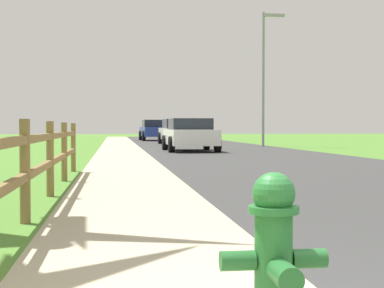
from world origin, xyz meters
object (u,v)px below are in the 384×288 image
at_px(parked_car_silver, 179,131).
at_px(street_lamp, 265,68).
at_px(parked_car_blue, 154,130).
at_px(fire_hydrant, 274,252).
at_px(parked_suv_white, 190,135).

height_order(parked_car_silver, street_lamp, street_lamp).
height_order(parked_car_blue, street_lamp, street_lamp).
xyz_separation_m(fire_hydrant, parked_car_blue, (2.16, 41.47, 0.39)).
relative_size(fire_hydrant, street_lamp, 0.12).
height_order(fire_hydrant, parked_car_silver, parked_car_silver).
distance_m(parked_car_silver, parked_car_blue, 9.95).
height_order(parked_suv_white, parked_car_blue, parked_car_blue).
distance_m(fire_hydrant, street_lamp, 27.69).
bearing_deg(fire_hydrant, street_lamp, 75.42).
distance_m(parked_suv_white, parked_car_silver, 9.86).
relative_size(parked_suv_white, parked_car_silver, 1.00).
height_order(parked_suv_white, parked_car_silver, parked_car_silver).
relative_size(fire_hydrant, parked_car_blue, 0.17).
bearing_deg(parked_car_blue, street_lamp, -72.33).
relative_size(parked_car_blue, street_lamp, 0.69).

